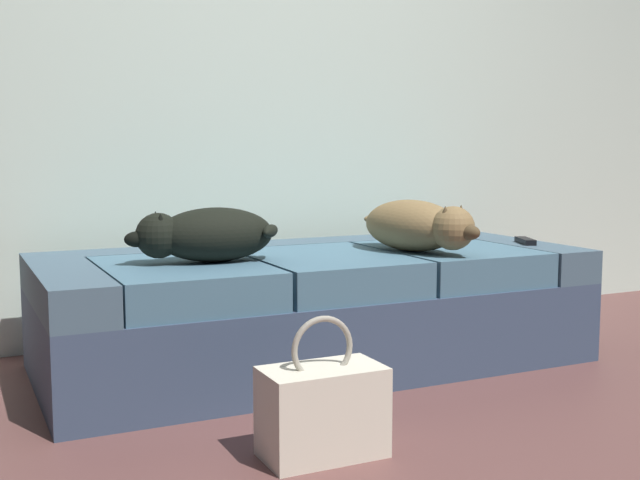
{
  "coord_description": "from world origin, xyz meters",
  "views": [
    {
      "loc": [
        -1.24,
        -1.54,
        0.81
      ],
      "look_at": [
        0.0,
        1.07,
        0.48
      ],
      "focal_mm": 44.69,
      "sensor_mm": 36.0,
      "label": 1
    }
  ],
  "objects_px": {
    "dog_dark": "(206,235)",
    "handbag": "(322,410)",
    "couch": "(314,308)",
    "dog_tan": "(418,226)",
    "tv_remote": "(525,241)"
  },
  "relations": [
    {
      "from": "dog_dark",
      "to": "handbag",
      "type": "xyz_separation_m",
      "value": [
        0.08,
        -0.75,
        -0.39
      ]
    },
    {
      "from": "couch",
      "to": "dog_dark",
      "type": "height_order",
      "value": "dog_dark"
    },
    {
      "from": "couch",
      "to": "handbag",
      "type": "height_order",
      "value": "couch"
    },
    {
      "from": "dog_dark",
      "to": "handbag",
      "type": "bearing_deg",
      "value": -84.06
    },
    {
      "from": "dog_dark",
      "to": "dog_tan",
      "type": "relative_size",
      "value": 0.99
    },
    {
      "from": "couch",
      "to": "dog_dark",
      "type": "relative_size",
      "value": 3.65
    },
    {
      "from": "dog_dark",
      "to": "dog_tan",
      "type": "xyz_separation_m",
      "value": [
        0.8,
        -0.08,
        0.0
      ]
    },
    {
      "from": "couch",
      "to": "handbag",
      "type": "relative_size",
      "value": 5.28
    },
    {
      "from": "dog_tan",
      "to": "couch",
      "type": "bearing_deg",
      "value": 155.23
    },
    {
      "from": "dog_dark",
      "to": "couch",
      "type": "bearing_deg",
      "value": 10.68
    },
    {
      "from": "tv_remote",
      "to": "handbag",
      "type": "bearing_deg",
      "value": -128.53
    },
    {
      "from": "couch",
      "to": "dog_dark",
      "type": "bearing_deg",
      "value": -169.32
    },
    {
      "from": "couch",
      "to": "handbag",
      "type": "bearing_deg",
      "value": -113.65
    },
    {
      "from": "couch",
      "to": "tv_remote",
      "type": "bearing_deg",
      "value": -8.54
    },
    {
      "from": "couch",
      "to": "dog_tan",
      "type": "relative_size",
      "value": 3.61
    }
  ]
}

